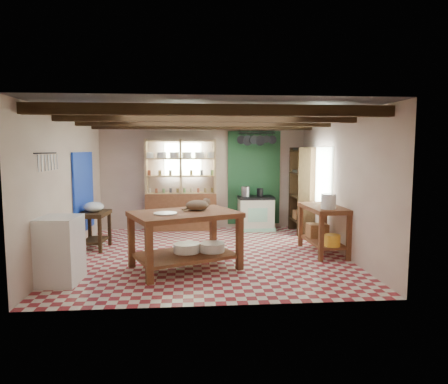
{
  "coord_description": "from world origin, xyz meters",
  "views": [
    {
      "loc": [
        -0.29,
        -7.32,
        1.96
      ],
      "look_at": [
        0.33,
        0.3,
        1.14
      ],
      "focal_mm": 32.0,
      "sensor_mm": 36.0,
      "label": 1
    }
  ],
  "objects": [
    {
      "name": "wicker_basket",
      "position": [
        2.17,
        0.22,
        0.37
      ],
      "size": [
        0.39,
        0.32,
        0.26
      ],
      "primitive_type": "cube",
      "rotation": [
        0.0,
        0.0,
        0.05
      ],
      "color": "#9F6A40",
      "rests_on": "right_counter"
    },
    {
      "name": "right_counter",
      "position": [
        2.18,
        -0.08,
        0.45
      ],
      "size": [
        0.68,
        1.28,
        0.9
      ],
      "primitive_type": "cube",
      "rotation": [
        0.0,
        0.0,
        0.05
      ],
      "color": "brown",
      "rests_on": "floor"
    },
    {
      "name": "shelving_unit",
      "position": [
        -0.55,
        2.31,
        1.1
      ],
      "size": [
        1.7,
        0.34,
        2.2
      ],
      "primitive_type": "cube",
      "color": "tan",
      "rests_on": "floor"
    },
    {
      "name": "yellow_tub",
      "position": [
        2.2,
        -0.53,
        0.34
      ],
      "size": [
        0.29,
        0.29,
        0.21
      ],
      "primitive_type": "cylinder",
      "rotation": [
        0.0,
        0.0,
        0.05
      ],
      "color": "yellow",
      "rests_on": "right_counter"
    },
    {
      "name": "basin_large",
      "position": [
        -0.38,
        -0.8,
        0.32
      ],
      "size": [
        0.57,
        0.57,
        0.15
      ],
      "primitive_type": "cylinder",
      "rotation": [
        0.0,
        0.0,
        0.41
      ],
      "color": "white",
      "rests_on": "work_table"
    },
    {
      "name": "ceiling_beams",
      "position": [
        0.0,
        0.0,
        2.48
      ],
      "size": [
        5.0,
        3.8,
        0.15
      ],
      "primitive_type": "cube",
      "color": "#352312",
      "rests_on": "ceiling"
    },
    {
      "name": "ceiling",
      "position": [
        0.0,
        0.0,
        2.6
      ],
      "size": [
        5.0,
        5.0,
        0.02
      ],
      "primitive_type": "cube",
      "color": "#4C4D52",
      "rests_on": "wall_back"
    },
    {
      "name": "tall_rack",
      "position": [
        2.28,
        1.8,
        1.0
      ],
      "size": [
        0.4,
        0.86,
        2.0
      ],
      "primitive_type": "cube",
      "color": "#352312",
      "rests_on": "floor"
    },
    {
      "name": "floor",
      "position": [
        0.0,
        0.0,
        -0.01
      ],
      "size": [
        5.0,
        5.0,
        0.02
      ],
      "primitive_type": "cube",
      "color": "maroon",
      "rests_on": "ground"
    },
    {
      "name": "wall_left",
      "position": [
        -2.5,
        0.0,
        1.3
      ],
      "size": [
        0.04,
        5.0,
        2.6
      ],
      "primitive_type": "cube",
      "color": "beige",
      "rests_on": "floor"
    },
    {
      "name": "window_back",
      "position": [
        -0.5,
        2.48,
        1.7
      ],
      "size": [
        0.9,
        0.02,
        0.8
      ],
      "primitive_type": "cube",
      "color": "beige",
      "rests_on": "wall_back"
    },
    {
      "name": "prep_table",
      "position": [
        -2.2,
        0.56,
        0.37
      ],
      "size": [
        0.56,
        0.77,
        0.74
      ],
      "primitive_type": "cube",
      "rotation": [
        0.0,
        0.0,
        -0.08
      ],
      "color": "#352312",
      "rests_on": "floor"
    },
    {
      "name": "pot_rack",
      "position": [
        1.25,
        2.05,
        2.18
      ],
      "size": [
        0.86,
        0.12,
        0.36
      ],
      "primitive_type": "cube",
      "color": "black",
      "rests_on": "ceiling"
    },
    {
      "name": "wall_right",
      "position": [
        2.5,
        0.0,
        1.3
      ],
      "size": [
        0.04,
        5.0,
        2.6
      ],
      "primitive_type": "cube",
      "color": "beige",
      "rests_on": "floor"
    },
    {
      "name": "steel_tray",
      "position": [
        -0.71,
        -1.05,
        0.95
      ],
      "size": [
        0.48,
        0.48,
        0.02
      ],
      "primitive_type": "cylinder",
      "rotation": [
        0.0,
        0.0,
        0.41
      ],
      "color": "#A6A5AD",
      "rests_on": "work_table"
    },
    {
      "name": "white_cabinet",
      "position": [
        -2.22,
        -1.44,
        0.49
      ],
      "size": [
        0.58,
        0.68,
        0.98
      ],
      "primitive_type": "cube",
      "rotation": [
        0.0,
        0.0,
        -0.06
      ],
      "color": "white",
      "rests_on": "floor"
    },
    {
      "name": "kettle_left",
      "position": [
        1.0,
        2.15,
        0.95
      ],
      "size": [
        0.21,
        0.21,
        0.24
      ],
      "primitive_type": "cylinder",
      "rotation": [
        0.0,
        0.0,
        0.01
      ],
      "color": "#A6A5AD",
      "rests_on": "stove"
    },
    {
      "name": "stove",
      "position": [
        1.25,
        2.15,
        0.41
      ],
      "size": [
        0.85,
        0.58,
        0.82
      ],
      "primitive_type": "cube",
      "rotation": [
        0.0,
        0.0,
        0.01
      ],
      "color": "beige",
      "rests_on": "floor"
    },
    {
      "name": "blue_wall_patch",
      "position": [
        -2.47,
        0.9,
        1.1
      ],
      "size": [
        0.04,
        1.4,
        1.6
      ],
      "primitive_type": "cube",
      "color": "blue",
      "rests_on": "wall_left"
    },
    {
      "name": "kettle_right",
      "position": [
        1.35,
        2.15,
        0.92
      ],
      "size": [
        0.16,
        0.16,
        0.2
      ],
      "primitive_type": "cylinder",
      "rotation": [
        0.0,
        0.0,
        0.01
      ],
      "color": "black",
      "rests_on": "stove"
    },
    {
      "name": "white_bucket",
      "position": [
        2.15,
        -0.43,
        1.03
      ],
      "size": [
        0.28,
        0.28,
        0.26
      ],
      "primitive_type": "cylinder",
      "rotation": [
        0.0,
        0.0,
        0.05
      ],
      "color": "white",
      "rests_on": "right_counter"
    },
    {
      "name": "wall_back",
      "position": [
        0.0,
        2.5,
        1.3
      ],
      "size": [
        5.0,
        0.04,
        2.6
      ],
      "primitive_type": "cube",
      "color": "beige",
      "rests_on": "floor"
    },
    {
      "name": "green_wall_patch",
      "position": [
        1.25,
        2.47,
        1.25
      ],
      "size": [
        1.3,
        0.04,
        2.3
      ],
      "primitive_type": "cube",
      "color": "#1F4F2B",
      "rests_on": "wall_back"
    },
    {
      "name": "wall_front",
      "position": [
        0.0,
        -2.5,
        1.3
      ],
      "size": [
        5.0,
        0.04,
        2.6
      ],
      "primitive_type": "cube",
      "color": "beige",
      "rests_on": "floor"
    },
    {
      "name": "window_right",
      "position": [
        2.48,
        1.0,
        1.4
      ],
      "size": [
        0.02,
        1.3,
        1.2
      ],
      "primitive_type": "cube",
      "color": "beige",
      "rests_on": "wall_right"
    },
    {
      "name": "utensil_rail",
      "position": [
        -2.44,
        -1.2,
        1.78
      ],
      "size": [
        0.06,
        0.9,
        0.28
      ],
      "primitive_type": "cube",
      "color": "black",
      "rests_on": "wall_left"
    },
    {
      "name": "basin_small",
      "position": [
        0.04,
        -0.78,
        0.32
      ],
      "size": [
        0.55,
        0.55,
        0.15
      ],
      "primitive_type": "cylinder",
      "rotation": [
        0.0,
        0.0,
        0.41
      ],
      "color": "white",
      "rests_on": "work_table"
    },
    {
      "name": "work_table",
      "position": [
        -0.41,
        -0.86,
        0.47
      ],
      "size": [
        1.96,
        1.67,
        0.94
      ],
      "primitive_type": "cube",
      "rotation": [
        0.0,
        0.0,
        0.41
      ],
      "color": "brown",
      "rests_on": "floor"
    },
    {
      "name": "enamel_bowl",
      "position": [
        -2.2,
        0.56,
        0.84
      ],
      "size": [
        0.42,
        0.42,
        0.19
      ],
      "primitive_type": "ellipsoid",
      "rotation": [
        0.0,
        0.0,
        -0.08
      ],
      "color": "white",
      "rests_on": "prep_table"
    },
    {
      "name": "cat",
      "position": [
        -0.2,
        -0.72,
        1.03
      ],
      "size": [
        0.49,
        0.46,
        0.18
      ],
      "primitive_type": "ellipsoid",
      "rotation": [
        0.0,
        0.0,
        0.58
      ],
      "color": "#7D6248",
      "rests_on": "work_table"
    }
  ]
}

